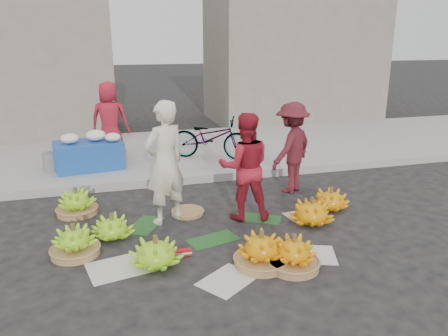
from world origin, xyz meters
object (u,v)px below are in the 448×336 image
object	(u,v)px
banana_bunch_0	(74,242)
bicycle	(211,137)
flower_table	(89,153)
vendor_cream	(165,163)
banana_bunch_4	(311,212)

from	to	relation	value
banana_bunch_0	bicycle	distance (m)	4.29
flower_table	bicycle	xyz separation A→B (m)	(2.40, 0.08, 0.14)
banana_bunch_0	flower_table	distance (m)	3.36
bicycle	vendor_cream	bearing A→B (deg)	-179.26
banana_bunch_4	vendor_cream	world-z (taller)	vendor_cream
flower_table	bicycle	bearing A→B (deg)	-6.43
vendor_cream	flower_table	size ratio (longest dim) A/B	1.30
banana_bunch_0	banana_bunch_4	distance (m)	3.15
banana_bunch_0	vendor_cream	distance (m)	1.57
banana_bunch_0	banana_bunch_4	world-z (taller)	banana_bunch_0
banana_bunch_0	vendor_cream	bearing A→B (deg)	30.18
vendor_cream	bicycle	xyz separation A→B (m)	(1.33, 2.72, -0.31)
banana_bunch_0	banana_bunch_4	xyz separation A→B (m)	(3.15, 0.08, 0.01)
vendor_cream	bicycle	world-z (taller)	vendor_cream
banana_bunch_0	vendor_cream	size ratio (longest dim) A/B	0.36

